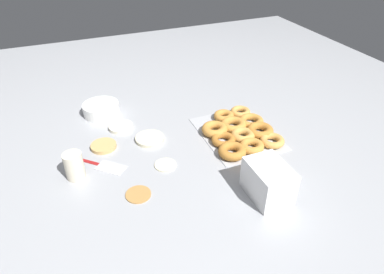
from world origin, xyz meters
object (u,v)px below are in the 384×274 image
paper_cup (74,166)px  spatula (105,166)px  pancake_2 (150,139)px  pancake_4 (121,127)px  pancake_3 (165,164)px  donut_tray (240,132)px  pancake_0 (138,194)px  container_stack (268,181)px  batter_bowl (101,109)px  pancake_1 (104,146)px

paper_cup → spatula: 0.12m
pancake_2 → pancake_4: size_ratio=1.14×
pancake_3 → spatula: size_ratio=0.42×
donut_tray → spatula: size_ratio=1.89×
pancake_0 → container_stack: container_stack is taller
container_stack → paper_cup: container_stack is taller
pancake_4 → donut_tray: 0.51m
paper_cup → pancake_3: bearing=-100.8°
pancake_4 → donut_tray: donut_tray is taller
pancake_3 → batter_bowl: size_ratio=0.50×
pancake_4 → paper_cup: 0.34m
container_stack → paper_cup: size_ratio=1.58×
donut_tray → paper_cup: paper_cup is taller
pancake_4 → spatula: bearing=154.2°
batter_bowl → spatula: batter_bowl is taller
pancake_2 → spatula: size_ratio=0.61×
pancake_4 → container_stack: bearing=-148.7°
pancake_3 → donut_tray: donut_tray is taller
pancake_3 → batter_bowl: batter_bowl is taller
donut_tray → batter_bowl: bearing=51.4°
pancake_1 → pancake_3: size_ratio=1.25×
pancake_3 → container_stack: container_stack is taller
donut_tray → pancake_1: bearing=76.5°
donut_tray → paper_cup: 0.66m
pancake_2 → donut_tray: 0.37m
pancake_0 → batter_bowl: bearing=1.6°
batter_bowl → paper_cup: (-0.41, 0.16, 0.02)m
pancake_0 → pancake_3: size_ratio=1.05×
pancake_0 → pancake_2: pancake_2 is taller
donut_tray → spatula: (0.01, 0.56, -0.02)m
batter_bowl → pancake_0: bearing=-178.4°
pancake_2 → paper_cup: (-0.12, 0.31, 0.04)m
pancake_3 → donut_tray: (0.07, -0.35, 0.01)m
pancake_2 → donut_tray: bearing=-107.2°
paper_cup → spatula: size_ratio=0.51×
pancake_4 → batter_bowl: 0.17m
donut_tray → paper_cup: size_ratio=3.68×
pancake_2 → batter_bowl: batter_bowl is taller
donut_tray → spatula: 0.56m
pancake_3 → paper_cup: paper_cup is taller
pancake_3 → spatula: bearing=69.0°
pancake_0 → paper_cup: size_ratio=0.85×
pancake_0 → spatula: 0.21m
pancake_4 → spatula: size_ratio=0.53×
donut_tray → paper_cup: (-0.01, 0.66, 0.03)m
batter_bowl → pancake_3: bearing=-162.3°
pancake_1 → container_stack: container_stack is taller
pancake_1 → pancake_2: 0.19m
pancake_2 → pancake_3: (-0.18, -0.01, -0.00)m
pancake_4 → batter_bowl: size_ratio=0.64×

